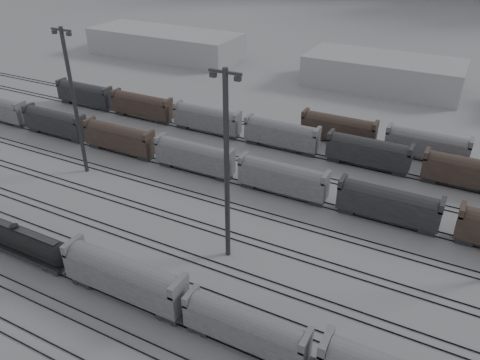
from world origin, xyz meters
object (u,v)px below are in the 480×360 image
at_px(tank_car_b, 18,238).
at_px(hopper_car_a, 124,276).
at_px(light_mast_c, 227,165).
at_px(hopper_car_b, 245,327).

bearing_deg(tank_car_b, hopper_car_a, 0.00).
xyz_separation_m(hopper_car_a, light_mast_c, (6.72, 13.05, 10.15)).
bearing_deg(hopper_car_a, hopper_car_b, 0.00).
bearing_deg(light_mast_c, tank_car_b, -152.43).
relative_size(tank_car_b, light_mast_c, 0.73).
bearing_deg(tank_car_b, hopper_car_b, 0.00).
bearing_deg(light_mast_c, hopper_car_a, -117.25).
bearing_deg(hopper_car_b, hopper_car_a, 180.00).
xyz_separation_m(tank_car_b, hopper_car_b, (34.23, 0.00, 0.39)).
height_order(hopper_car_a, light_mast_c, light_mast_c).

